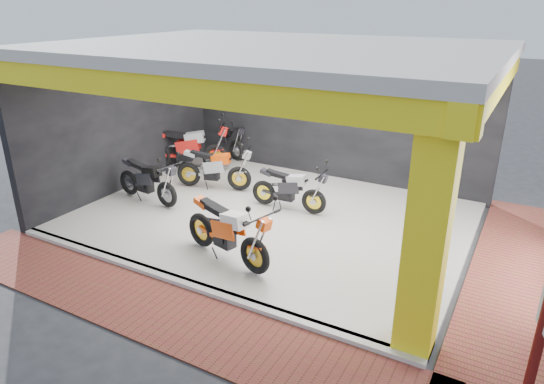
{
  "coord_description": "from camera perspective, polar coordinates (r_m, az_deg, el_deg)",
  "views": [
    {
      "loc": [
        4.68,
        -6.42,
        4.46
      ],
      "look_at": [
        0.31,
        1.45,
        0.9
      ],
      "focal_mm": 32.0,
      "sensor_mm": 36.0,
      "label": 1
    }
  ],
  "objects": [
    {
      "name": "ground",
      "position": [
        9.11,
        -6.21,
        -7.88
      ],
      "size": [
        80.0,
        80.0,
        0.0
      ],
      "primitive_type": "plane",
      "color": "#2D2D30",
      "rests_on": "ground"
    },
    {
      "name": "showroom_floor",
      "position": [
        10.59,
        -0.02,
        -3.02
      ],
      "size": [
        8.0,
        6.0,
        0.1
      ],
      "primitive_type": "cube",
      "color": "white",
      "rests_on": "ground"
    },
    {
      "name": "showroom_ceiling",
      "position": [
        9.67,
        -0.02,
        16.47
      ],
      "size": [
        8.4,
        6.4,
        0.2
      ],
      "primitive_type": "cube",
      "color": "beige",
      "rests_on": "corner_column"
    },
    {
      "name": "back_wall",
      "position": [
        12.72,
        6.87,
        9.13
      ],
      "size": [
        8.2,
        0.2,
        3.5
      ],
      "primitive_type": "cube",
      "color": "black",
      "rests_on": "ground"
    },
    {
      "name": "left_wall",
      "position": [
        12.46,
        -16.9,
        8.09
      ],
      "size": [
        0.2,
        6.2,
        3.5
      ],
      "primitive_type": "cube",
      "color": "black",
      "rests_on": "ground"
    },
    {
      "name": "corner_column",
      "position": [
        6.35,
        17.83,
        -4.82
      ],
      "size": [
        0.5,
        0.5,
        3.5
      ],
      "primitive_type": "cube",
      "color": "yellow",
      "rests_on": "ground"
    },
    {
      "name": "header_beam_front",
      "position": [
        7.25,
        -11.88,
        11.92
      ],
      "size": [
        8.4,
        0.3,
        0.4
      ],
      "primitive_type": "cube",
      "color": "yellow",
      "rests_on": "corner_column"
    },
    {
      "name": "header_beam_right",
      "position": [
        8.52,
        24.75,
        11.83
      ],
      "size": [
        0.3,
        6.4,
        0.4
      ],
      "primitive_type": "cube",
      "color": "yellow",
      "rests_on": "corner_column"
    },
    {
      "name": "floor_kerb",
      "position": [
        8.4,
        -10.26,
        -10.5
      ],
      "size": [
        8.0,
        0.2,
        0.1
      ],
      "primitive_type": "cube",
      "color": "white",
      "rests_on": "ground"
    },
    {
      "name": "paver_front",
      "position": [
        7.94,
        -13.85,
        -13.21
      ],
      "size": [
        9.0,
        1.4,
        0.03
      ],
      "primitive_type": "cube",
      "color": "brown",
      "rests_on": "ground"
    },
    {
      "name": "paver_right",
      "position": [
        9.52,
        26.46,
        -8.76
      ],
      "size": [
        1.4,
        7.0,
        0.03
      ],
      "primitive_type": "cube",
      "color": "brown",
      "rests_on": "ground"
    },
    {
      "name": "signpost",
      "position": [
        5.54,
        28.9,
        -15.21
      ],
      "size": [
        0.13,
        0.35,
        2.54
      ],
      "rotation": [
        0.0,
        0.0,
        0.3
      ],
      "color": "#63120E",
      "rests_on": "ground"
    },
    {
      "name": "moto_hero",
      "position": [
        8.1,
        -2.06,
        -5.51
      ],
      "size": [
        2.34,
        1.34,
        1.35
      ],
      "primitive_type": null,
      "rotation": [
        0.0,
        0.0,
        -0.25
      ],
      "color": "#FF4D0A",
      "rests_on": "showroom_floor"
    },
    {
      "name": "moto_row_a",
      "position": [
        10.45,
        5.0,
        0.25
      ],
      "size": [
        1.92,
        0.79,
        1.15
      ],
      "primitive_type": null,
      "rotation": [
        0.0,
        0.0,
        0.05
      ],
      "color": "black",
      "rests_on": "showroom_floor"
    },
    {
      "name": "moto_row_b",
      "position": [
        10.99,
        -12.38,
        1.12
      ],
      "size": [
        2.08,
        0.97,
        1.22
      ],
      "primitive_type": null,
      "rotation": [
        0.0,
        0.0,
        -0.12
      ],
      "color": "black",
      "rests_on": "showroom_floor"
    },
    {
      "name": "moto_row_c",
      "position": [
        11.74,
        -3.9,
        2.96
      ],
      "size": [
        2.16,
        1.27,
        1.24
      ],
      "primitive_type": null,
      "rotation": [
        0.0,
        0.0,
        0.27
      ],
      "color": "#A0A2A7",
      "rests_on": "showroom_floor"
    },
    {
      "name": "moto_row_d",
      "position": [
        14.1,
        -4.22,
        6.07
      ],
      "size": [
        2.11,
        1.35,
        1.21
      ],
      "primitive_type": null,
      "rotation": [
        0.0,
        0.0,
        -0.34
      ],
      "color": "black",
      "rests_on": "showroom_floor"
    },
    {
      "name": "moto_row_e",
      "position": [
        13.22,
        -6.75,
        5.54
      ],
      "size": [
        2.57,
        1.86,
        1.48
      ],
      "primitive_type": null,
      "rotation": [
        0.0,
        0.0,
        0.45
      ],
      "color": "red",
      "rests_on": "showroom_floor"
    }
  ]
}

